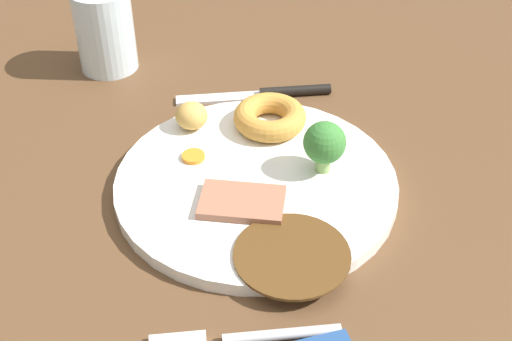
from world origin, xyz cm
name	(u,v)px	position (x,y,z in cm)	size (l,w,h in cm)	color
dining_table	(280,217)	(0.00, 0.00, 1.80)	(120.00, 84.00, 3.60)	brown
dinner_plate	(256,184)	(2.32, 2.23, 4.30)	(28.07, 28.07, 1.40)	white
gravy_pool	(295,255)	(-8.47, -0.29, 5.15)	(10.33, 10.33, 0.30)	#563819
meat_slice_main	(242,202)	(-1.54, 3.88, 5.40)	(7.95, 5.07, 0.80)	#9E664C
yorkshire_pudding	(268,117)	(11.09, 0.15, 6.19)	(7.89, 7.89, 2.39)	#C68938
roast_potato_left	(192,116)	(11.65, 8.43, 6.47)	(3.52, 3.47, 2.94)	tan
carrot_coin_front	(193,156)	(6.09, 8.37, 5.22)	(2.38, 2.38, 0.44)	orange
broccoli_floret	(325,144)	(3.16, -4.56, 8.25)	(4.25, 4.25, 5.51)	#8CB766
fork	(239,339)	(-16.07, 5.10, 3.99)	(2.12, 15.28, 0.90)	silver
knife	(268,94)	(19.07, -0.59, 4.05)	(2.01, 18.54, 1.20)	black
water_glass	(105,30)	(27.78, 18.76, 8.75)	(7.18, 7.18, 10.30)	silver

